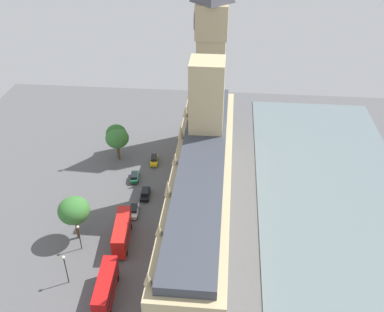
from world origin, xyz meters
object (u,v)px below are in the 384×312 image
Objects in this scene: car_black_kerbside at (145,193)px; street_lamp_slot_13 at (65,264)px; double_decker_bus_under_trees at (122,232)px; plane_tree_slot_11 at (116,134)px; parliament_building at (202,189)px; car_dark_green_near_tower at (135,177)px; car_white_far_end at (134,211)px; pedestrian_corner at (172,185)px; pedestrian_leading at (171,193)px; pedestrian_trailing at (182,151)px; plane_tree_slot_10 at (74,211)px; street_lamp_slot_12 at (79,233)px; car_yellow_cab_by_river_gate at (154,160)px; clock_tower at (211,46)px; double_decker_bus_midblock at (106,287)px; plane_tree_opposite_hall at (117,138)px.

street_lamp_slot_13 is (9.10, 25.21, 3.59)m from car_black_kerbside.
double_decker_bus_under_trees is 31.50m from plane_tree_slot_11.
parliament_building is 13.45× the size of car_dark_green_near_tower.
car_white_far_end is at bearing -9.21° from parliament_building.
pedestrian_leading is at bearing 134.75° from pedestrian_corner.
plane_tree_slot_10 is at bearing 19.15° from pedestrian_trailing.
pedestrian_leading is 0.27× the size of street_lamp_slot_12.
car_dark_green_near_tower is 2.90× the size of pedestrian_leading.
parliament_building is 16.89m from car_white_far_end.
car_yellow_cab_by_river_gate is 1.04× the size of car_dark_green_near_tower.
plane_tree_slot_10 is (23.36, 40.37, -19.01)m from clock_tower.
street_lamp_slot_12 reaches higher than car_dark_green_near_tower.
clock_tower reaches higher than plane_tree_slot_11.
plane_tree_slot_11 is (8.35, -43.70, 3.91)m from double_decker_bus_midblock.
plane_tree_opposite_hall is at bearing -36.20° from pedestrian_leading.
car_yellow_cab_by_river_gate is 0.75× the size of street_lamp_slot_13.
street_lamp_slot_13 reaches higher than pedestrian_corner.
clock_tower is 34.51m from pedestrian_corner.
car_white_far_end is 21.04m from street_lamp_slot_13.
plane_tree_slot_10 is (8.97, -0.40, 4.29)m from double_decker_bus_under_trees.
pedestrian_leading is (-6.00, 12.75, -0.17)m from car_yellow_cab_by_river_gate.
plane_tree_slot_11 is (9.56, -2.25, 5.65)m from car_yellow_cab_by_river_gate.
car_black_kerbside is at bearing 84.41° from car_yellow_cab_by_river_gate.
car_white_far_end is (13.89, 32.35, -25.04)m from clock_tower.
car_yellow_cab_by_river_gate is 0.55× the size of plane_tree_slot_11.
plane_tree_slot_10 is 1.63× the size of street_lamp_slot_12.
car_white_far_end is at bearing -86.34° from car_dark_green_near_tower.
pedestrian_leading is (7.41, -9.14, -8.60)m from parliament_building.
pedestrian_corner is at bearing -76.97° from pedestrian_leading.
street_lamp_slot_12 is (9.05, 30.51, 3.23)m from car_yellow_cab_by_river_gate.
plane_tree_opposite_hall reaches higher than pedestrian_corner.
car_black_kerbside is 0.75× the size of street_lamp_slot_13.
clock_tower is 30.91m from car_yellow_cab_by_river_gate.
clock_tower reaches higher than car_dark_green_near_tower.
pedestrian_corner is at bearing -129.39° from car_white_far_end.
plane_tree_slot_11 is at bearing -19.92° from car_yellow_cab_by_river_gate.
pedestrian_leading is 22.38m from plane_tree_slot_11.
plane_tree_opposite_hall is (5.68, -8.47, 5.15)m from car_dark_green_near_tower.
double_decker_bus_under_trees is (-1.81, 20.45, 1.75)m from car_dark_green_near_tower.
plane_tree_slot_10 is at bearing 48.03° from pedestrian_leading.
car_dark_green_near_tower and car_white_far_end have the same top height.
pedestrian_leading is (-7.55, -15.21, -1.92)m from double_decker_bus_under_trees.
car_white_far_end is at bearing 80.24° from car_yellow_cab_by_river_gate.
double_decker_bus_under_trees is 13.49m from double_decker_bus_midblock.
parliament_building is 7.13× the size of plane_tree_slot_11.
car_dark_green_near_tower is at bearing 24.61° from pedestrian_corner.
car_white_far_end is at bearing 111.33° from plane_tree_slot_11.
street_lamp_slot_13 reaches higher than car_dark_green_near_tower.
pedestrian_trailing is (-6.34, -4.71, -0.11)m from car_yellow_cab_by_river_gate.
car_yellow_cab_by_river_gate is at bearing 173.97° from plane_tree_opposite_hall.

